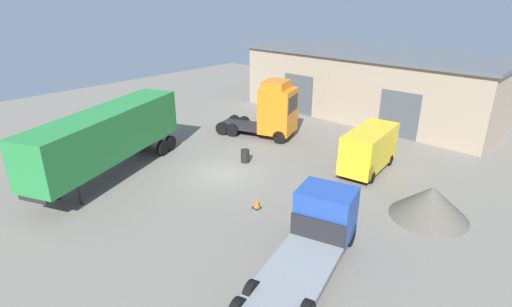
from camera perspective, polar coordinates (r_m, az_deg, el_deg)
name	(u,v)px	position (r m, az deg, el deg)	size (l,w,h in m)	color
ground_plane	(223,174)	(25.04, -4.69, -2.99)	(60.00, 60.00, 0.00)	slate
warehouse_building	(371,83)	(38.50, 16.10, 9.68)	(22.51, 9.58, 5.73)	tan
tractor_unit_orange	(273,111)	(30.74, 2.46, 6.09)	(6.50, 4.29, 4.47)	orange
container_trailer_green	(108,135)	(25.45, -20.37, 2.46)	(6.73, 11.59, 4.15)	#28843D
flatbed_truck_blue	(317,231)	(17.19, 8.66, -10.85)	(4.24, 7.87, 2.71)	#2347A3
delivery_van_yellow	(368,149)	(25.84, 15.75, 0.57)	(2.59, 5.18, 2.73)	yellow
gravel_pile	(431,202)	(21.89, 23.69, -6.38)	(3.86, 3.86, 1.67)	#565147
oil_drum	(245,156)	(26.59, -1.56, -0.34)	(0.58, 0.58, 0.88)	black
traffic_cone	(257,204)	(21.11, 0.11, -7.20)	(0.40, 0.40, 0.55)	black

